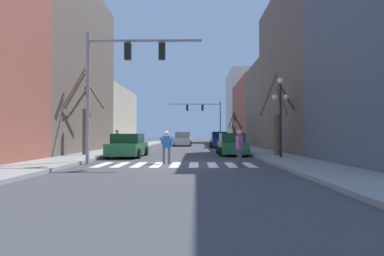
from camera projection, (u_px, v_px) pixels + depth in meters
The scene contains 20 objects.
ground_plane at pixel (176, 164), 14.85m from camera, with size 240.00×240.00×0.00m, color #424247.
sidewalk_left at pixel (54, 163), 14.94m from camera, with size 2.81×90.00×0.15m.
sidewalk_right at pixel (299, 163), 14.76m from camera, with size 2.81×90.00×0.15m.
building_row_left at pixel (51, 76), 23.69m from camera, with size 6.00×33.63×13.70m.
building_row_right at pixel (272, 99), 37.43m from camera, with size 6.00×57.03×13.75m.
crosswalk_stripes at pixel (176, 165), 14.66m from camera, with size 7.65×2.60×0.01m.
traffic_signal_near at pixel (119, 70), 15.08m from camera, with size 5.85×0.28×6.63m.
traffic_signal_far at pixel (205, 113), 42.95m from camera, with size 7.37×0.28×6.25m.
street_lamp_right_corner at pixel (280, 101), 17.52m from camera, with size 0.95×0.36×4.66m.
car_driving_away_lane at pixel (183, 139), 38.55m from camera, with size 2.21×4.79×1.78m.
car_parked_right_far at pixel (181, 139), 44.27m from camera, with size 1.96×4.77×1.55m.
car_parked_left_near at pixel (232, 145), 21.49m from camera, with size 2.03×4.43×1.58m.
car_parked_right_mid at pixel (128, 146), 19.76m from camera, with size 2.17×4.47×1.53m.
car_parked_right_near at pixel (219, 140), 33.97m from camera, with size 2.00×4.89×1.78m.
pedestrian_on_left_sidewalk at pixel (117, 139), 23.73m from camera, with size 0.45×0.68×1.71m.
pedestrian_crossing_street at pixel (240, 145), 13.71m from camera, with size 0.29×0.73×1.70m.
pedestrian_near_right_corner at pixel (167, 144), 15.32m from camera, with size 0.72×0.25×1.66m.
street_tree_left_far at pixel (83, 116), 19.95m from camera, with size 2.59×3.34×5.81m.
street_tree_left_mid at pixel (235, 129), 37.94m from camera, with size 1.78×2.14×4.26m.
street_tree_left_near at pixel (279, 119), 19.46m from camera, with size 2.92×1.80×5.38m.
Camera 1 is at (1.02, -14.87, 1.50)m, focal length 28.00 mm.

